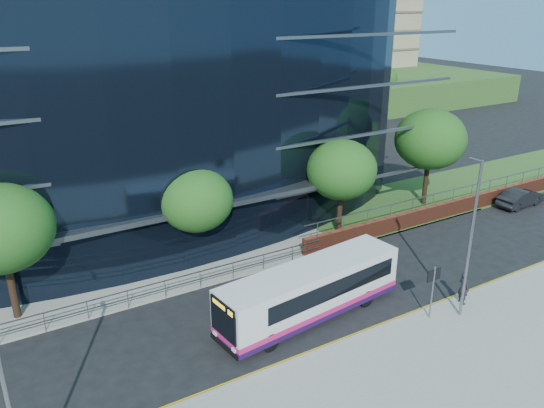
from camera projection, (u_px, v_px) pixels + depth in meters
ground at (337, 331)px, 25.40m from camera, size 200.00×200.00×0.00m
pavement_near at (412, 391)px, 21.37m from camera, size 80.00×8.00×0.15m
kerb at (350, 340)px, 24.57m from camera, size 80.00×0.25×0.16m
yellow_line_outer at (347, 339)px, 24.76m from camera, size 80.00×0.08×0.01m
yellow_line_inner at (345, 337)px, 24.88m from camera, size 80.00×0.08×0.01m
far_forecourt at (142, 267)px, 31.34m from camera, size 50.00×8.00×0.10m
grass_verge at (482, 183)px, 45.66m from camera, size 36.00×8.00×0.12m
glass_office at (116, 104)px, 37.34m from camera, size 44.00×23.10×16.00m
retaining_wall at (488, 198)px, 40.58m from camera, size 34.00×0.40×2.11m
guard_railings at (127, 295)px, 26.90m from camera, size 24.00×0.05×1.10m
apartment_block at (281, 26)px, 82.56m from camera, size 60.00×42.00×30.00m
street_sign at (433, 282)px, 25.51m from camera, size 0.85×0.09×2.80m
tree_far_a at (0, 229)px, 24.67m from camera, size 4.95×4.95×6.98m
tree_far_b at (196, 200)px, 30.08m from camera, size 4.29×4.29×6.05m
tree_far_c at (342, 170)px, 34.33m from camera, size 4.62×4.62×6.51m
tree_far_d at (430, 139)px, 39.19m from camera, size 5.28×5.28×7.44m
tree_dist_e at (298, 87)px, 67.30m from camera, size 4.62×4.62×6.51m
tree_dist_f at (382, 79)px, 76.66m from camera, size 4.29×4.29×6.05m
streetlight_west at (3, 382)px, 15.38m from camera, size 0.15×0.77×8.00m
streetlight_east at (471, 236)px, 24.93m from camera, size 0.15×0.77×8.00m
city_bus at (312, 290)px, 26.10m from camera, size 10.33×3.45×2.74m
parked_car at (520, 198)px, 40.51m from camera, size 4.27×1.68×1.38m
pedestrian at (463, 288)px, 27.14m from camera, size 0.49×0.69×1.78m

